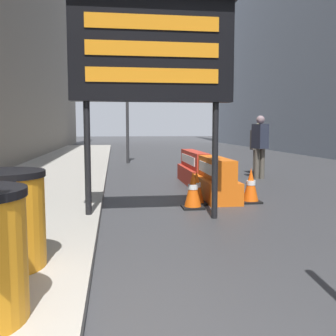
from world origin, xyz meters
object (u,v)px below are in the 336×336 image
jersey_barrier_red_striped (194,169)px  traffic_cone_near (251,186)px  barrel_drum_middle (3,219)px  jersey_barrier_orange_far (216,181)px  traffic_cone_far (196,188)px  pedestrian_passerby (258,144)px  traffic_cone_mid (193,190)px  pedestrian_worker (260,142)px  message_board (152,50)px  traffic_light_near_curb (127,89)px

jersey_barrier_red_striped → traffic_cone_near: jersey_barrier_red_striped is taller
barrel_drum_middle → jersey_barrier_orange_far: bearing=51.2°
traffic_cone_far → pedestrian_passerby: size_ratio=0.41×
traffic_cone_mid → traffic_cone_far: traffic_cone_mid is taller
jersey_barrier_red_striped → pedestrian_worker: bearing=18.2°
pedestrian_worker → traffic_cone_far: bearing=132.4°
pedestrian_worker → barrel_drum_middle: bearing=132.0°
traffic_cone_far → traffic_cone_near: bearing=0.8°
message_board → pedestrian_passerby: message_board is taller
message_board → traffic_light_near_curb: (-0.05, 10.02, 0.32)m
traffic_cone_near → pedestrian_worker: bearing=66.6°
traffic_cone_near → pedestrian_passerby: size_ratio=0.43×
traffic_light_near_curb → pedestrian_passerby: (3.95, -4.29, -2.06)m
traffic_cone_mid → traffic_light_near_curb: 9.61m
message_board → traffic_cone_far: 2.83m
pedestrian_passerby → traffic_cone_mid: bearing=55.2°
pedestrian_passerby → traffic_cone_near: bearing=65.3°
traffic_light_near_curb → pedestrian_passerby: size_ratio=2.58×
jersey_barrier_orange_far → traffic_cone_far: bearing=-135.9°
jersey_barrier_orange_far → pedestrian_passerby: (2.41, 4.01, 0.57)m
barrel_drum_middle → jersey_barrier_red_striped: barrel_drum_middle is taller
traffic_cone_near → barrel_drum_middle: bearing=-137.4°
barrel_drum_middle → traffic_cone_far: bearing=52.3°
traffic_cone_near → traffic_light_near_curb: (-2.13, 8.80, 2.68)m
jersey_barrier_orange_far → traffic_cone_near: (0.58, -0.50, -0.04)m
jersey_barrier_red_striped → pedestrian_passerby: bearing=36.0°
jersey_barrier_orange_far → jersey_barrier_red_striped: 2.26m
jersey_barrier_red_striped → traffic_cone_mid: 3.22m
jersey_barrier_red_striped → traffic_cone_far: bearing=-100.7°
barrel_drum_middle → traffic_cone_near: bearing=42.6°
message_board → pedestrian_passerby: 7.15m
barrel_drum_middle → jersey_barrier_red_striped: (3.20, 6.23, -0.23)m
barrel_drum_middle → traffic_light_near_curb: traffic_light_near_curb is taller
traffic_cone_mid → traffic_light_near_curb: (-0.87, 9.19, 2.67)m
pedestrian_worker → pedestrian_passerby: (0.34, 1.07, -0.13)m
jersey_barrier_red_striped → traffic_light_near_curb: (-1.55, 6.04, 2.64)m
barrel_drum_middle → pedestrian_worker: size_ratio=0.52×
traffic_cone_near → traffic_light_near_curb: bearing=103.6°
message_board → jersey_barrier_red_striped: bearing=69.4°
barrel_drum_middle → traffic_light_near_curb: size_ratio=0.23×
pedestrian_worker → traffic_light_near_curb: bearing=23.3°
jersey_barrier_orange_far → pedestrian_passerby: pedestrian_passerby is taller
message_board → traffic_light_near_curb: bearing=90.3°
jersey_barrier_orange_far → pedestrian_worker: bearing=54.9°
traffic_light_near_curb → pedestrian_worker: 6.75m
message_board → pedestrian_passerby: bearing=55.7°
traffic_light_near_curb → message_board: bearing=-89.7°
barrel_drum_middle → pedestrian_passerby: 9.76m
barrel_drum_middle → traffic_cone_far: size_ratio=1.43×
message_board → traffic_cone_near: message_board is taller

